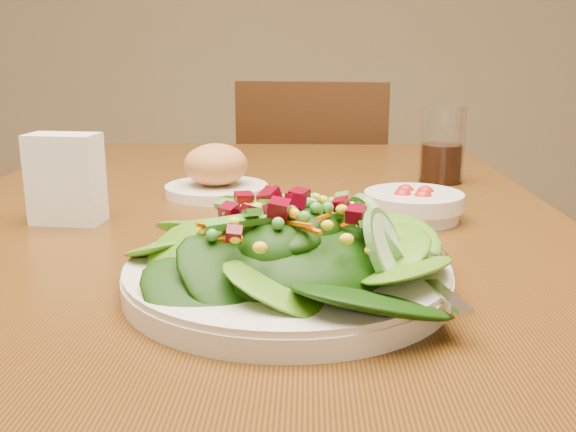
% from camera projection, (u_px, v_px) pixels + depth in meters
% --- Properties ---
extents(dining_table, '(0.90, 1.40, 0.75)m').
position_uv_depth(dining_table, '(238.00, 291.00, 0.88)').
color(dining_table, '#573511').
rests_on(dining_table, ground_plane).
extents(chair_far, '(0.47, 0.47, 0.89)m').
position_uv_depth(chair_far, '(316.00, 229.00, 1.83)').
color(chair_far, '#361809').
rests_on(chair_far, ground_plane).
extents(salad_plate, '(0.31, 0.31, 0.09)m').
position_uv_depth(salad_plate, '(298.00, 255.00, 0.60)').
color(salad_plate, white).
rests_on(salad_plate, dining_table).
extents(bread_plate, '(0.16, 0.16, 0.08)m').
position_uv_depth(bread_plate, '(216.00, 174.00, 0.99)').
color(bread_plate, white).
rests_on(bread_plate, dining_table).
extents(tomato_bowl, '(0.13, 0.13, 0.04)m').
position_uv_depth(tomato_bowl, '(413.00, 205.00, 0.86)').
color(tomato_bowl, white).
rests_on(tomato_bowl, dining_table).
extents(drinking_glass, '(0.07, 0.07, 0.13)m').
position_uv_depth(drinking_glass, '(442.00, 150.00, 1.09)').
color(drinking_glass, silver).
rests_on(drinking_glass, dining_table).
extents(napkin_holder, '(0.09, 0.06, 0.12)m').
position_uv_depth(napkin_holder, '(65.00, 176.00, 0.83)').
color(napkin_holder, white).
rests_on(napkin_holder, dining_table).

